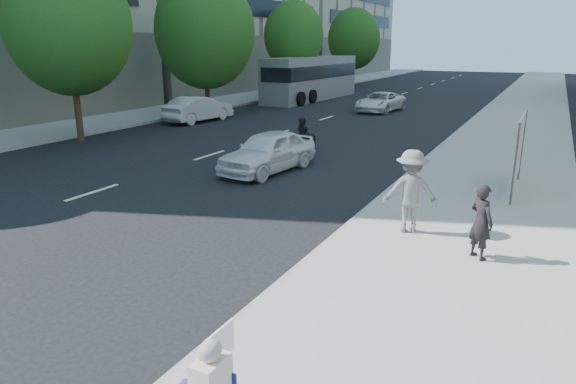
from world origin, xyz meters
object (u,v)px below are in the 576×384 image
Objects in this scene: pedestrian_woman at (481,222)px; bus at (312,78)px; jogger at (411,191)px; protest_banner at (519,149)px; white_sedan_mid at (198,109)px; white_sedan_far at (380,102)px; white_sedan_near at (268,151)px; motorcycle at (303,137)px.

pedestrian_woman is 0.13× the size of bus.
protest_banner reaches higher than jogger.
pedestrian_woman is at bearing 148.41° from white_sedan_mid.
protest_banner is at bearing -55.32° from white_sedan_far.
bus is at bearing -80.68° from jogger.
protest_banner is at bearing 162.24° from white_sedan_mid.
white_sedan_near is 3.57m from motorcycle.
motorcycle is at bearing -7.92° from pedestrian_woman.
white_sedan_mid is (-16.96, 13.55, -0.19)m from pedestrian_woman.
white_sedan_far is at bearing -90.57° from jogger.
white_sedan_mid is (-15.32, 12.67, -0.38)m from jogger.
bus reaches higher than jogger.
jogger is at bearing 147.44° from white_sedan_mid.
bus is at bearing 151.68° from white_sedan_far.
motorcycle reaches higher than white_sedan_near.
white_sedan_near is (-5.97, 4.09, -0.39)m from jogger.
pedestrian_woman is at bearing -40.44° from motorcycle.
pedestrian_woman is 5.62m from protest_banner.
pedestrian_woman is at bearing -62.16° from white_sedan_far.
motorcycle is (-7.96, 8.52, -0.28)m from pedestrian_woman.
pedestrian_woman is 11.67m from motorcycle.
pedestrian_woman is 9.09m from white_sedan_near.
protest_banner is 8.77m from motorcycle.
bus is (-14.71, 26.83, 0.53)m from jogger.
jogger is at bearing -43.88° from motorcycle.
motorcycle reaches higher than white_sedan_far.
jogger is 1.87m from pedestrian_woman.
motorcycle is at bearing -64.29° from bus.
white_sedan_mid is (-9.35, 8.58, 0.01)m from white_sedan_near.
jogger is 23.12m from white_sedan_far.
white_sedan_mid is at bearing 155.21° from protest_banner.
white_sedan_mid reaches higher than white_sedan_far.
pedestrian_woman reaches higher than white_sedan_mid.
jogger is 0.42× the size of white_sedan_far.
white_sedan_near is 0.95× the size of white_sedan_mid.
protest_banner reaches higher than white_sedan_near.
jogger is 9.93m from motorcycle.
pedestrian_woman is 0.75× the size of motorcycle.
pedestrian_woman is 0.35× the size of white_sedan_mid.
protest_banner is (0.27, 5.59, 0.49)m from pedestrian_woman.
white_sedan_near is (-7.88, -0.62, -0.69)m from protest_banner.
motorcycle is 0.17× the size of bus.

